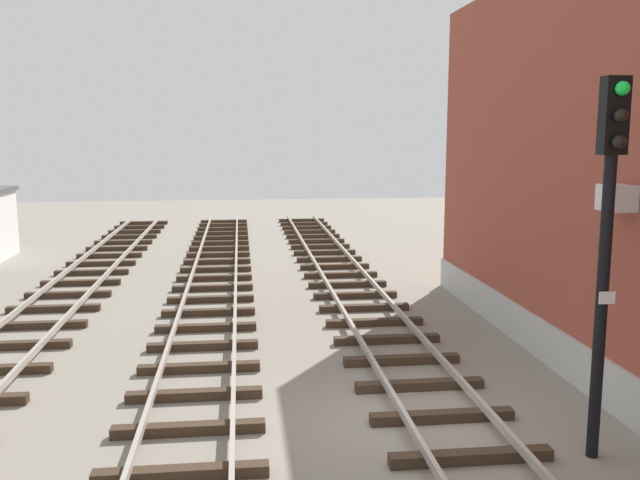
# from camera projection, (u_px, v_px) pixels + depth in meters

# --- Properties ---
(ground_plane) EXTENTS (80.00, 80.00, 0.00)m
(ground_plane) POSITION_uv_depth(u_px,v_px,m) (405.00, 423.00, 11.65)
(ground_plane) COLOR gray
(track_near_building) EXTENTS (2.50, 54.96, 0.32)m
(track_near_building) POSITION_uv_depth(u_px,v_px,m) (442.00, 415.00, 11.70)
(track_near_building) COLOR #38281C
(track_near_building) RESTS_ON ground
(track_centre) EXTENTS (2.50, 54.96, 0.32)m
(track_centre) POSITION_uv_depth(u_px,v_px,m) (189.00, 427.00, 11.21)
(track_centre) COLOR #38281C
(track_centre) RESTS_ON ground
(signal_mast) EXTENTS (0.36, 0.40, 5.68)m
(signal_mast) POSITION_uv_depth(u_px,v_px,m) (607.00, 226.00, 9.91)
(signal_mast) COLOR black
(signal_mast) RESTS_ON ground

